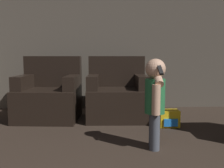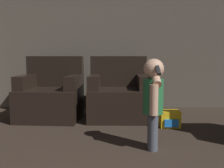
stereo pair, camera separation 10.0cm
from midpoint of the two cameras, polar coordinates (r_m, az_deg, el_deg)
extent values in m
cube|color=#51493F|center=(4.51, -4.34, 11.04)|extent=(8.40, 0.05, 2.60)
cube|color=black|center=(3.83, -15.05, -4.50)|extent=(0.93, 0.83, 0.45)
cube|color=black|center=(4.06, -14.00, 2.81)|extent=(0.89, 0.22, 0.48)
cube|color=black|center=(3.90, -20.25, 0.39)|extent=(0.20, 0.61, 0.20)
cube|color=black|center=(3.69, -9.85, 0.37)|extent=(0.20, 0.61, 0.20)
cube|color=black|center=(3.74, 0.43, -4.54)|extent=(0.90, 0.78, 0.45)
cube|color=black|center=(3.98, 0.33, 2.93)|extent=(0.88, 0.18, 0.48)
cube|color=black|center=(3.70, -5.15, 0.45)|extent=(0.17, 0.61, 0.20)
cube|color=black|center=(3.71, 5.99, 0.47)|extent=(0.17, 0.61, 0.20)
cylinder|color=#474C56|center=(2.67, 8.45, -10.15)|extent=(0.10, 0.10, 0.37)
cylinder|color=#474C56|center=(2.56, 8.62, -10.86)|extent=(0.10, 0.10, 0.37)
cylinder|color=#236638|center=(2.53, 8.67, -2.76)|extent=(0.20, 0.20, 0.35)
sphere|color=tan|center=(2.50, 8.78, 3.46)|extent=(0.20, 0.20, 0.20)
cylinder|color=tan|center=(2.41, 8.88, -3.57)|extent=(0.08, 0.08, 0.29)
cylinder|color=tan|center=(2.51, 9.10, 1.87)|extent=(0.08, 0.29, 0.22)
cube|color=black|center=(2.38, 9.73, 3.38)|extent=(0.04, 0.16, 0.10)
cube|color=yellow|center=(3.43, 12.05, -7.68)|extent=(0.26, 0.18, 0.22)
cube|color=blue|center=(3.35, 12.45, -8.64)|extent=(0.18, 0.02, 0.10)
camera|label=1|loc=(0.05, -90.93, -0.11)|focal=40.00mm
camera|label=2|loc=(0.05, 89.07, 0.11)|focal=40.00mm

